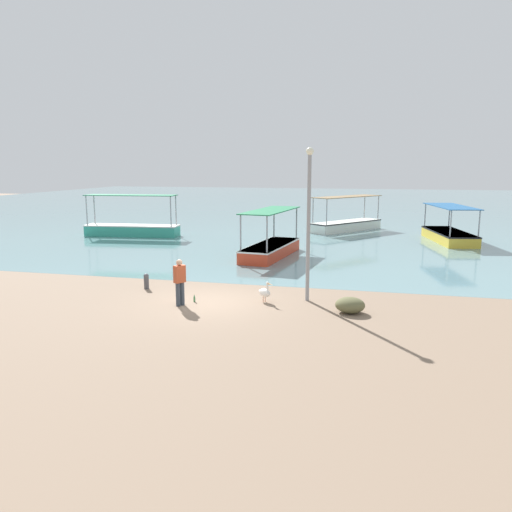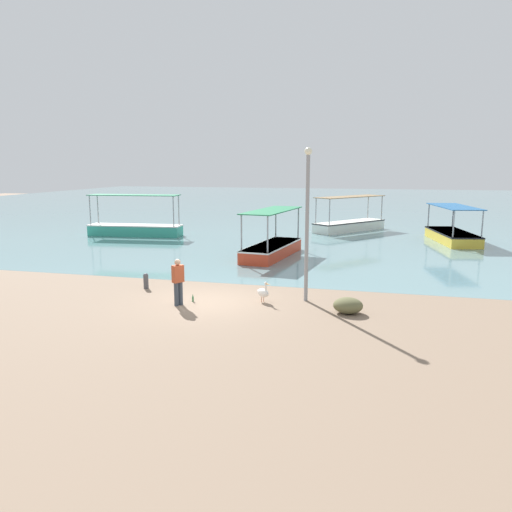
{
  "view_description": "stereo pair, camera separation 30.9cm",
  "coord_description": "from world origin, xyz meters",
  "px_view_note": "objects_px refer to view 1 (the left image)",
  "views": [
    {
      "loc": [
        5.83,
        -16.84,
        4.96
      ],
      "look_at": [
        0.76,
        4.55,
        0.95
      ],
      "focal_mm": 35.0,
      "sensor_mm": 36.0,
      "label": 1
    },
    {
      "loc": [
        6.13,
        -16.77,
        4.96
      ],
      "look_at": [
        0.76,
        4.55,
        0.95
      ],
      "focal_mm": 35.0,
      "sensor_mm": 36.0,
      "label": 2
    }
  ],
  "objects_px": {
    "lamp_post": "(309,216)",
    "fishing_boat_near_left": "(449,234)",
    "fishing_boat_outer": "(346,224)",
    "mooring_bollard": "(146,281)",
    "fisherman_standing": "(180,281)",
    "fishing_boat_near_right": "(132,228)",
    "fishing_boat_far_left": "(271,247)",
    "glass_bottle": "(194,299)",
    "pelican": "(265,292)",
    "net_pile": "(350,305)"
  },
  "relations": [
    {
      "from": "mooring_bollard",
      "to": "fisherman_standing",
      "type": "bearing_deg",
      "value": -41.29
    },
    {
      "from": "fishing_boat_near_left",
      "to": "fisherman_standing",
      "type": "bearing_deg",
      "value": -122.02
    },
    {
      "from": "fishing_boat_near_left",
      "to": "fishing_boat_far_left",
      "type": "xyz_separation_m",
      "value": [
        -10.32,
        -8.08,
        0.02
      ]
    },
    {
      "from": "mooring_bollard",
      "to": "fishing_boat_near_left",
      "type": "bearing_deg",
      "value": 50.0
    },
    {
      "from": "glass_bottle",
      "to": "fishing_boat_far_left",
      "type": "bearing_deg",
      "value": 84.98
    },
    {
      "from": "fishing_boat_near_left",
      "to": "net_pile",
      "type": "height_order",
      "value": "fishing_boat_near_left"
    },
    {
      "from": "fishing_boat_far_left",
      "to": "net_pile",
      "type": "height_order",
      "value": "fishing_boat_far_left"
    },
    {
      "from": "glass_bottle",
      "to": "mooring_bollard",
      "type": "bearing_deg",
      "value": 151.26
    },
    {
      "from": "fisherman_standing",
      "to": "mooring_bollard",
      "type": "bearing_deg",
      "value": 138.71
    },
    {
      "from": "fishing_boat_near_right",
      "to": "glass_bottle",
      "type": "distance_m",
      "value": 18.62
    },
    {
      "from": "lamp_post",
      "to": "fishing_boat_near_left",
      "type": "bearing_deg",
      "value": 66.73
    },
    {
      "from": "fishing_boat_far_left",
      "to": "glass_bottle",
      "type": "distance_m",
      "value": 9.79
    },
    {
      "from": "fishing_boat_outer",
      "to": "fisherman_standing",
      "type": "height_order",
      "value": "fishing_boat_outer"
    },
    {
      "from": "fishing_boat_near_right",
      "to": "net_pile",
      "type": "xyz_separation_m",
      "value": [
        16.02,
        -15.54,
        -0.31
      ]
    },
    {
      "from": "mooring_bollard",
      "to": "glass_bottle",
      "type": "xyz_separation_m",
      "value": [
        2.59,
        -1.42,
        -0.23
      ]
    },
    {
      "from": "fishing_boat_outer",
      "to": "pelican",
      "type": "xyz_separation_m",
      "value": [
        -1.74,
        -21.37,
        -0.17
      ]
    },
    {
      "from": "fishing_boat_far_left",
      "to": "pelican",
      "type": "distance_m",
      "value": 9.34
    },
    {
      "from": "fishing_boat_outer",
      "to": "lamp_post",
      "type": "height_order",
      "value": "lamp_post"
    },
    {
      "from": "mooring_bollard",
      "to": "net_pile",
      "type": "relative_size",
      "value": 0.63
    },
    {
      "from": "fishing_boat_near_right",
      "to": "net_pile",
      "type": "height_order",
      "value": "fishing_boat_near_right"
    },
    {
      "from": "fishing_boat_outer",
      "to": "glass_bottle",
      "type": "distance_m",
      "value": 22.35
    },
    {
      "from": "lamp_post",
      "to": "mooring_bollard",
      "type": "relative_size",
      "value": 8.75
    },
    {
      "from": "lamp_post",
      "to": "mooring_bollard",
      "type": "xyz_separation_m",
      "value": [
        -6.6,
        0.25,
        -2.81
      ]
    },
    {
      "from": "lamp_post",
      "to": "fishing_boat_outer",
      "type": "bearing_deg",
      "value": 89.28
    },
    {
      "from": "fishing_boat_outer",
      "to": "pelican",
      "type": "relative_size",
      "value": 7.7
    },
    {
      "from": "fishing_boat_near_left",
      "to": "fishing_boat_near_right",
      "type": "relative_size",
      "value": 0.91
    },
    {
      "from": "fishing_boat_near_right",
      "to": "fishing_boat_far_left",
      "type": "bearing_deg",
      "value": -26.93
    },
    {
      "from": "fishing_boat_near_right",
      "to": "lamp_post",
      "type": "xyz_separation_m",
      "value": [
        14.39,
        -14.28,
        2.57
      ]
    },
    {
      "from": "fishing_boat_near_right",
      "to": "pelican",
      "type": "relative_size",
      "value": 8.46
    },
    {
      "from": "fishing_boat_near_left",
      "to": "fishing_boat_near_right",
      "type": "distance_m",
      "value": 21.68
    },
    {
      "from": "mooring_bollard",
      "to": "fishing_boat_far_left",
      "type": "bearing_deg",
      "value": 67.53
    },
    {
      "from": "net_pile",
      "to": "glass_bottle",
      "type": "distance_m",
      "value": 5.65
    },
    {
      "from": "fishing_boat_near_right",
      "to": "net_pile",
      "type": "relative_size",
      "value": 6.71
    },
    {
      "from": "fisherman_standing",
      "to": "lamp_post",
      "type": "bearing_deg",
      "value": 21.83
    },
    {
      "from": "glass_bottle",
      "to": "fishing_boat_near_left",
      "type": "bearing_deg",
      "value": 57.9
    },
    {
      "from": "net_pile",
      "to": "glass_bottle",
      "type": "xyz_separation_m",
      "value": [
        -5.65,
        0.09,
        -0.17
      ]
    },
    {
      "from": "fishing_boat_near_left",
      "to": "net_pile",
      "type": "distance_m",
      "value": 18.75
    },
    {
      "from": "fishing_boat_outer",
      "to": "lamp_post",
      "type": "distance_m",
      "value": 20.93
    },
    {
      "from": "fishing_boat_near_right",
      "to": "fishing_boat_near_left",
      "type": "bearing_deg",
      "value": 6.28
    },
    {
      "from": "pelican",
      "to": "lamp_post",
      "type": "relative_size",
      "value": 0.14
    },
    {
      "from": "fishing_boat_near_right",
      "to": "net_pile",
      "type": "bearing_deg",
      "value": -44.13
    },
    {
      "from": "fishing_boat_near_left",
      "to": "lamp_post",
      "type": "bearing_deg",
      "value": -113.27
    },
    {
      "from": "fisherman_standing",
      "to": "fishing_boat_far_left",
      "type": "bearing_deg",
      "value": 83.48
    },
    {
      "from": "fishing_boat_far_left",
      "to": "fishing_boat_near_right",
      "type": "xyz_separation_m",
      "value": [
        -11.23,
        5.7,
        0.06
      ]
    },
    {
      "from": "fisherman_standing",
      "to": "glass_bottle",
      "type": "relative_size",
      "value": 6.26
    },
    {
      "from": "fishing_boat_far_left",
      "to": "net_pile",
      "type": "xyz_separation_m",
      "value": [
        4.79,
        -9.84,
        -0.25
      ]
    },
    {
      "from": "fishing_boat_near_right",
      "to": "lamp_post",
      "type": "height_order",
      "value": "lamp_post"
    },
    {
      "from": "fishing_boat_near_left",
      "to": "fisherman_standing",
      "type": "relative_size",
      "value": 3.66
    },
    {
      "from": "fishing_boat_near_right",
      "to": "fisherman_standing",
      "type": "height_order",
      "value": "fishing_boat_near_right"
    },
    {
      "from": "fishing_boat_outer",
      "to": "mooring_bollard",
      "type": "distance_m",
      "value": 21.64
    }
  ]
}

